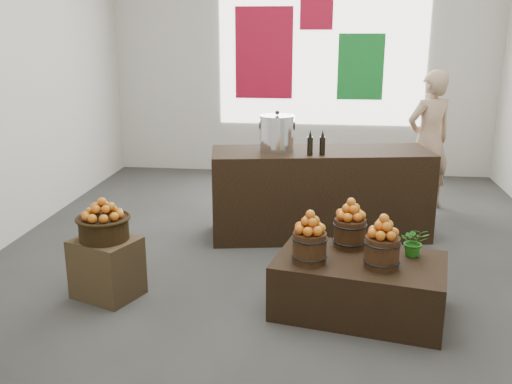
# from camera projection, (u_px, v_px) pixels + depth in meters

# --- Properties ---
(ground) EXTENTS (7.00, 7.00, 0.00)m
(ground) POSITION_uv_depth(u_px,v_px,m) (285.00, 251.00, 6.03)
(ground) COLOR #363634
(ground) RESTS_ON ground
(back_wall) EXTENTS (6.00, 0.04, 4.00)m
(back_wall) POSITION_uv_depth(u_px,v_px,m) (303.00, 47.00, 8.82)
(back_wall) COLOR #B9B6AA
(back_wall) RESTS_ON ground
(back_opening) EXTENTS (3.20, 0.02, 2.40)m
(back_opening) POSITION_uv_depth(u_px,v_px,m) (322.00, 47.00, 8.77)
(back_opening) COLOR white
(back_opening) RESTS_ON back_wall
(deco_red_left) EXTENTS (0.90, 0.04, 1.40)m
(deco_red_left) POSITION_uv_depth(u_px,v_px,m) (264.00, 53.00, 8.89)
(deco_red_left) COLOR maroon
(deco_red_left) RESTS_ON back_wall
(deco_green_right) EXTENTS (0.70, 0.04, 1.00)m
(deco_green_right) POSITION_uv_depth(u_px,v_px,m) (361.00, 67.00, 8.77)
(deco_green_right) COLOR #116D23
(deco_green_right) RESTS_ON back_wall
(deco_red_upper) EXTENTS (0.50, 0.04, 0.50)m
(deco_red_upper) POSITION_uv_depth(u_px,v_px,m) (317.00, 13.00, 8.63)
(deco_red_upper) COLOR maroon
(deco_red_upper) RESTS_ON back_wall
(crate) EXTENTS (0.65, 0.60, 0.53)m
(crate) POSITION_uv_depth(u_px,v_px,m) (107.00, 268.00, 4.95)
(crate) COLOR brown
(crate) RESTS_ON ground
(wicker_basket) EXTENTS (0.42, 0.42, 0.19)m
(wicker_basket) POSITION_uv_depth(u_px,v_px,m) (104.00, 229.00, 4.85)
(wicker_basket) COLOR black
(wicker_basket) RESTS_ON crate
(apples_in_basket) EXTENTS (0.33, 0.33, 0.18)m
(apples_in_basket) POSITION_uv_depth(u_px,v_px,m) (102.00, 208.00, 4.80)
(apples_in_basket) COLOR #A30509
(apples_in_basket) RESTS_ON wicker_basket
(display_table) EXTENTS (1.48, 1.08, 0.46)m
(display_table) POSITION_uv_depth(u_px,v_px,m) (359.00, 286.00, 4.67)
(display_table) COLOR black
(display_table) RESTS_ON ground
(apple_bucket_front_left) EXTENTS (0.27, 0.27, 0.25)m
(apple_bucket_front_left) POSITION_uv_depth(u_px,v_px,m) (309.00, 247.00, 4.52)
(apple_bucket_front_left) COLOR #3A210F
(apple_bucket_front_left) RESTS_ON display_table
(apples_in_bucket_front_left) EXTENTS (0.20, 0.20, 0.18)m
(apples_in_bucket_front_left) POSITION_uv_depth(u_px,v_px,m) (310.00, 222.00, 4.46)
(apples_in_bucket_front_left) COLOR #A30509
(apples_in_bucket_front_left) RESTS_ON apple_bucket_front_left
(apple_bucket_front_right) EXTENTS (0.27, 0.27, 0.25)m
(apple_bucket_front_right) POSITION_uv_depth(u_px,v_px,m) (382.00, 252.00, 4.43)
(apple_bucket_front_right) COLOR #3A210F
(apple_bucket_front_right) RESTS_ON display_table
(apples_in_bucket_front_right) EXTENTS (0.20, 0.20, 0.18)m
(apples_in_bucket_front_right) POSITION_uv_depth(u_px,v_px,m) (384.00, 226.00, 4.37)
(apples_in_bucket_front_right) COLOR #A30509
(apples_in_bucket_front_right) RESTS_ON apple_bucket_front_right
(apple_bucket_rear) EXTENTS (0.27, 0.27, 0.25)m
(apple_bucket_rear) POSITION_uv_depth(u_px,v_px,m) (350.00, 233.00, 4.84)
(apple_bucket_rear) COLOR #3A210F
(apple_bucket_rear) RESTS_ON display_table
(apples_in_bucket_rear) EXTENTS (0.20, 0.20, 0.18)m
(apples_in_bucket_rear) POSITION_uv_depth(u_px,v_px,m) (351.00, 209.00, 4.78)
(apples_in_bucket_rear) COLOR #A30509
(apples_in_bucket_rear) RESTS_ON apple_bucket_rear
(herb_garnish_right) EXTENTS (0.23, 0.20, 0.25)m
(herb_garnish_right) POSITION_uv_depth(u_px,v_px,m) (414.00, 241.00, 4.65)
(herb_garnish_right) COLOR #1B6014
(herb_garnish_right) RESTS_ON display_table
(herb_garnish_left) EXTENTS (0.20, 0.17, 0.30)m
(herb_garnish_left) POSITION_uv_depth(u_px,v_px,m) (305.00, 229.00, 4.86)
(herb_garnish_left) COLOR #1B6014
(herb_garnish_left) RESTS_ON display_table
(counter) EXTENTS (2.49, 1.16, 0.98)m
(counter) POSITION_uv_depth(u_px,v_px,m) (320.00, 193.00, 6.38)
(counter) COLOR black
(counter) RESTS_ON ground
(stock_pot_left) EXTENTS (0.37, 0.37, 0.37)m
(stock_pot_left) POSITION_uv_depth(u_px,v_px,m) (277.00, 134.00, 6.16)
(stock_pot_left) COLOR silver
(stock_pot_left) RESTS_ON counter
(oil_cruets) EXTENTS (0.18, 0.09, 0.27)m
(oil_cruets) POSITION_uv_depth(u_px,v_px,m) (325.00, 142.00, 5.97)
(oil_cruets) COLOR black
(oil_cruets) RESTS_ON counter
(shopper) EXTENTS (0.78, 0.69, 1.78)m
(shopper) POSITION_uv_depth(u_px,v_px,m) (429.00, 141.00, 7.26)
(shopper) COLOR #A18063
(shopper) RESTS_ON ground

